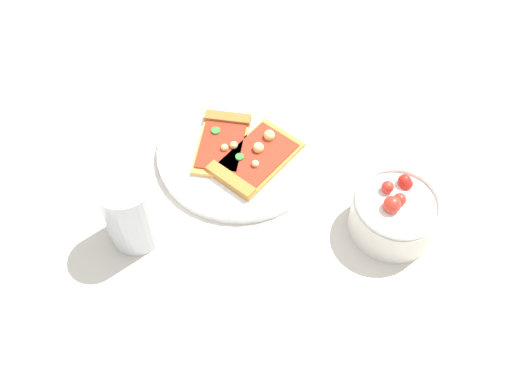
{
  "coord_description": "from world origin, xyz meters",
  "views": [
    {
      "loc": [
        0.55,
        0.09,
        0.75
      ],
      "look_at": [
        0.05,
        0.01,
        0.03
      ],
      "focal_mm": 40.8,
      "sensor_mm": 36.0,
      "label": 1
    }
  ],
  "objects": [
    {
      "name": "soda_glass",
      "position": [
        0.14,
        -0.16,
        0.06
      ],
      "size": [
        0.08,
        0.08,
        0.12
      ],
      "color": "silver",
      "rests_on": "ground_plane"
    },
    {
      "name": "pizza_slice_near",
      "position": [
        -0.01,
        -0.01,
        0.02
      ],
      "size": [
        0.17,
        0.15,
        0.02
      ],
      "color": "gold",
      "rests_on": "plate"
    },
    {
      "name": "pizza_slice_far",
      "position": [
        -0.05,
        -0.06,
        0.02
      ],
      "size": [
        0.13,
        0.08,
        0.02
      ],
      "color": "gold",
      "rests_on": "plate"
    },
    {
      "name": "plate",
      "position": [
        -0.04,
        -0.03,
        0.01
      ],
      "size": [
        0.27,
        0.27,
        0.01
      ],
      "primitive_type": "cylinder",
      "color": "white",
      "rests_on": "ground_plane"
    },
    {
      "name": "ground_plane",
      "position": [
        0.0,
        0.0,
        0.0
      ],
      "size": [
        2.4,
        2.4,
        0.0
      ],
      "primitive_type": "plane",
      "color": "beige",
      "rests_on": "ground"
    },
    {
      "name": "salad_bowl",
      "position": [
        0.06,
        0.22,
        0.04
      ],
      "size": [
        0.13,
        0.13,
        0.08
      ],
      "color": "white",
      "rests_on": "ground_plane"
    }
  ]
}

